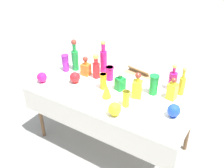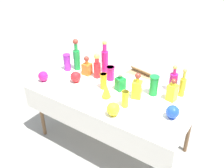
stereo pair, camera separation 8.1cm
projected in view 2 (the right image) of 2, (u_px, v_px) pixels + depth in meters
name	position (u px, v px, depth m)	size (l,w,h in m)	color
ground_plane	(112.00, 142.00, 3.19)	(40.00, 40.00, 0.00)	gray
display_table	(110.00, 97.00, 2.81)	(1.86, 0.94, 0.76)	white
tall_bottle_0	(77.00, 57.00, 3.19)	(0.08, 0.08, 0.41)	#198C38
tall_bottle_1	(173.00, 81.00, 2.76)	(0.09, 0.09, 0.32)	#C61972
tall_bottle_2	(97.00, 67.00, 3.03)	(0.09, 0.09, 0.32)	red
tall_bottle_3	(105.00, 59.00, 3.13)	(0.08, 0.08, 0.42)	#C61972
tall_bottle_4	(183.00, 86.00, 2.67)	(0.06, 0.06, 0.33)	yellow
square_decanter_0	(120.00, 82.00, 2.79)	(0.12, 0.12, 0.24)	#198C38
square_decanter_1	(172.00, 91.00, 2.61)	(0.10, 0.10, 0.26)	yellow
square_decanter_2	(87.00, 67.00, 3.11)	(0.10, 0.10, 0.25)	orange
square_decanter_3	(137.00, 88.00, 2.65)	(0.13, 0.13, 0.30)	yellow
slender_vase_0	(103.00, 81.00, 2.82)	(0.08, 0.08, 0.19)	orange
slender_vase_1	(154.00, 85.00, 2.70)	(0.10, 0.10, 0.23)	#198C38
slender_vase_2	(125.00, 99.00, 2.52)	(0.08, 0.08, 0.18)	yellow
slender_vase_3	(67.00, 62.00, 3.20)	(0.09, 0.09, 0.22)	purple
slender_vase_4	(110.00, 73.00, 3.00)	(0.11, 0.11, 0.17)	#C61972
fluted_vase_0	(106.00, 90.00, 2.66)	(0.10, 0.10, 0.17)	yellow
round_bowl_0	(76.00, 77.00, 2.96)	(0.13, 0.13, 0.14)	red
round_bowl_1	(173.00, 112.00, 2.36)	(0.13, 0.13, 0.14)	blue
round_bowl_2	(43.00, 76.00, 2.98)	(0.12, 0.12, 0.13)	#C61972
round_bowl_3	(113.00, 109.00, 2.40)	(0.13, 0.13, 0.14)	yellow
price_tag_left	(133.00, 124.00, 2.29)	(0.05, 0.01, 0.04)	white
cardboard_box_behind_left	(138.00, 84.00, 4.11)	(0.51, 0.42, 0.41)	tan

